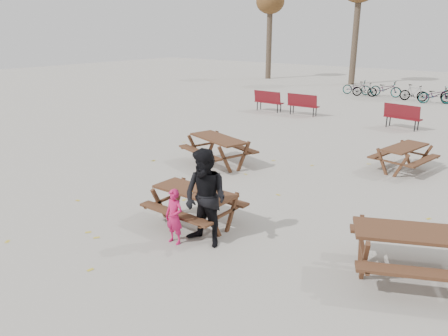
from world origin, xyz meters
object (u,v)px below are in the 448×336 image
Objects in this scene: soda_bottle at (191,190)px; picnic_table_far at (404,158)px; food_tray at (204,196)px; picnic_table_east at (417,256)px; picnic_table_north at (218,151)px; child at (174,217)px; main_picnic_table at (195,198)px; adult at (206,198)px.

picnic_table_far is at bearing 71.10° from soda_bottle.
picnic_table_east is at bearing 11.24° from food_tray.
food_tray is 0.11× the size of picnic_table_far.
food_tray reaches higher than picnic_table_far.
soda_bottle is 0.09× the size of picnic_table_north.
soda_bottle reaches higher than picnic_table_north.
picnic_table_north reaches higher than picnic_table_far.
main_picnic_table is at bearing 103.30° from child.
adult is (0.76, -0.54, 0.36)m from main_picnic_table.
picnic_table_north is at bearing 125.57° from adult.
picnic_table_east is at bearing 10.70° from soda_bottle.
child is (0.17, -0.68, -0.30)m from soda_bottle.
child is at bearing 174.45° from picnic_table_east.
adult reaches higher than picnic_table_east.
food_tray reaches higher than main_picnic_table.
main_picnic_table is 4.26m from picnic_table_north.
picnic_table_far is (1.96, 6.64, -0.43)m from food_tray.
soda_bottle is at bearing -41.38° from picnic_table_north.
food_tray is at bearing 133.75° from adult.
adult reaches higher than main_picnic_table.
soda_bottle reaches higher than picnic_table_far.
main_picnic_table is at bearing 144.20° from adult.
child is at bearing -74.12° from main_picnic_table.
picnic_table_far is at bearing 48.96° from picnic_table_north.
child is at bearing -101.99° from food_tray.
child is 0.54× the size of picnic_table_east.
main_picnic_table is 0.33m from soda_bottle.
child is at bearing -147.56° from adult.
soda_bottle is 0.09× the size of adult.
adult is at bearing -36.95° from picnic_table_north.
picnic_table_far is (1.60, 7.02, -0.58)m from adult.
soda_bottle is at bearing -175.98° from food_tray.
main_picnic_table reaches higher than picnic_table_far.
main_picnic_table is at bearing 112.38° from soda_bottle.
food_tray is at bearing 4.02° from soda_bottle.
adult reaches higher than soda_bottle.
picnic_table_east is 7.19m from picnic_table_north.
food_tray is 0.16× the size of child.
child is 4.30m from picnic_table_east.
picnic_table_north is 5.43m from picnic_table_far.
food_tray is 6.94m from picnic_table_far.
picnic_table_east is (3.89, 0.77, -0.35)m from food_tray.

